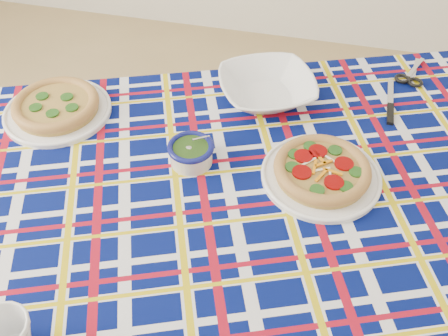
% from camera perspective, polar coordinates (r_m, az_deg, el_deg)
% --- Properties ---
extents(floor, '(4.00, 4.00, 0.00)m').
position_cam_1_polar(floor, '(1.81, -13.72, -17.56)').
color(floor, '#A28453').
rests_on(floor, ground).
extents(dining_table, '(1.72, 1.41, 0.69)m').
position_cam_1_polar(dining_table, '(1.26, 3.19, -3.66)').
color(dining_table, brown).
rests_on(dining_table, floor).
extents(tablecloth, '(1.76, 1.44, 0.10)m').
position_cam_1_polar(tablecloth, '(1.24, 3.23, -2.96)').
color(tablecloth, '#040D4D').
rests_on(tablecloth, dining_table).
extents(main_focaccia_plate, '(0.38, 0.38, 0.06)m').
position_cam_1_polar(main_focaccia_plate, '(1.21, 11.14, -0.18)').
color(main_focaccia_plate, '#AB843C').
rests_on(main_focaccia_plate, tablecloth).
extents(pesto_bowl, '(0.15, 0.15, 0.07)m').
position_cam_1_polar(pesto_bowl, '(1.22, -3.80, 1.88)').
color(pesto_bowl, black).
rests_on(pesto_bowl, tablecloth).
extents(serving_bowl, '(0.36, 0.36, 0.07)m').
position_cam_1_polar(serving_bowl, '(1.43, 4.92, 9.07)').
color(serving_bowl, white).
rests_on(serving_bowl, tablecloth).
extents(second_focaccia_plate, '(0.38, 0.38, 0.05)m').
position_cam_1_polar(second_focaccia_plate, '(1.44, -18.64, 6.79)').
color(second_focaccia_plate, '#AB843C').
rests_on(second_focaccia_plate, tablecloth).
extents(table_knife, '(0.02, 0.22, 0.01)m').
position_cam_1_polar(table_knife, '(1.53, 18.50, 8.14)').
color(table_knife, silver).
rests_on(table_knife, tablecloth).
extents(kitchen_scissors, '(0.14, 0.20, 0.02)m').
position_cam_1_polar(kitchen_scissors, '(1.65, 21.00, 10.61)').
color(kitchen_scissors, silver).
rests_on(kitchen_scissors, tablecloth).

